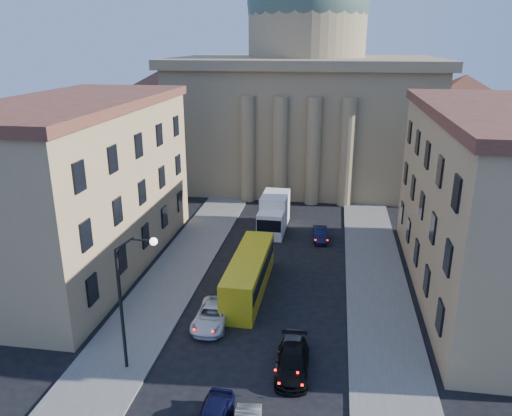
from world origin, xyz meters
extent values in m
cube|color=#605D58|center=(-8.50, 18.00, 0.07)|extent=(5.00, 60.00, 0.15)
cube|color=#605D58|center=(8.50, 18.00, 0.07)|extent=(5.00, 60.00, 0.15)
cube|color=#918159|center=(0.00, 56.00, 8.00)|extent=(34.00, 26.00, 16.00)
cube|color=#918159|center=(0.00, 56.00, 16.40)|extent=(35.50, 27.50, 1.20)
cylinder|color=#918159|center=(0.00, 56.00, 20.00)|extent=(16.00, 16.00, 8.00)
sphere|color=#435B52|center=(0.00, 56.00, 24.00)|extent=(16.40, 16.40, 16.40)
cube|color=#918159|center=(-21.00, 54.00, 5.50)|extent=(13.00, 13.00, 11.00)
cone|color=#512B22|center=(-21.00, 54.00, 13.00)|extent=(26.02, 26.02, 4.00)
cube|color=#918159|center=(21.00, 54.00, 5.50)|extent=(13.00, 13.00, 11.00)
cone|color=#512B22|center=(21.00, 54.00, 13.00)|extent=(26.02, 26.02, 4.00)
cylinder|color=#918159|center=(-6.00, 42.80, 6.50)|extent=(1.80, 1.80, 13.00)
cylinder|color=#918159|center=(-2.00, 42.80, 6.50)|extent=(1.80, 1.80, 13.00)
cylinder|color=#918159|center=(2.00, 42.80, 6.50)|extent=(1.80, 1.80, 13.00)
cylinder|color=#918159|center=(6.00, 42.80, 6.50)|extent=(1.80, 1.80, 13.00)
cube|color=tan|center=(-17.00, 22.00, 7.00)|extent=(11.00, 26.00, 14.00)
cube|color=#512B22|center=(-17.00, 22.00, 14.30)|extent=(11.60, 26.60, 0.80)
cube|color=tan|center=(17.00, 22.00, 7.00)|extent=(11.00, 26.00, 14.00)
cylinder|color=black|center=(-7.50, 8.00, 4.00)|extent=(0.20, 0.20, 8.00)
cylinder|color=black|center=(-6.95, 8.00, 8.35)|extent=(1.30, 0.12, 0.96)
cylinder|color=black|center=(-5.95, 8.00, 8.65)|extent=(1.30, 0.12, 0.12)
sphere|color=white|center=(-5.20, 8.00, 8.60)|extent=(0.44, 0.44, 0.44)
imported|color=silver|center=(-3.50, 13.78, 0.69)|extent=(2.29, 4.97, 1.38)
imported|color=black|center=(2.61, 9.26, 0.70)|extent=(2.15, 4.92, 1.41)
imported|color=#535358|center=(2.45, 10.38, 0.71)|extent=(1.80, 4.22, 1.42)
imported|color=black|center=(3.50, 30.86, 0.63)|extent=(1.65, 3.92, 1.26)
cube|color=gold|center=(-1.75, 19.00, 1.53)|extent=(2.61, 10.91, 3.07)
cube|color=black|center=(-1.75, 19.00, 2.03)|extent=(2.66, 10.32, 1.09)
cylinder|color=black|center=(-2.79, 15.05, 0.49)|extent=(0.31, 0.99, 0.99)
cylinder|color=black|center=(-0.81, 15.03, 0.49)|extent=(0.31, 0.99, 0.99)
cylinder|color=black|center=(-2.69, 22.96, 0.49)|extent=(0.31, 0.99, 0.99)
cylinder|color=black|center=(-0.71, 22.94, 0.49)|extent=(0.31, 0.99, 0.99)
cube|color=white|center=(-1.55, 30.90, 1.34)|extent=(2.63, 2.74, 2.69)
cube|color=black|center=(-1.57, 29.61, 1.68)|extent=(2.47, 0.18, 1.23)
cube|color=white|center=(-1.49, 33.92, 1.96)|extent=(2.78, 4.76, 3.47)
cylinder|color=black|center=(-2.68, 30.47, 0.50)|extent=(0.33, 1.01, 1.01)
cylinder|color=black|center=(-0.44, 30.42, 0.50)|extent=(0.33, 1.01, 1.01)
cylinder|color=black|center=(-2.59, 34.95, 0.50)|extent=(0.33, 1.01, 1.01)
cylinder|color=black|center=(-0.35, 34.91, 0.50)|extent=(0.33, 1.01, 1.01)
camera|label=1|loc=(4.44, -16.41, 19.20)|focal=35.00mm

